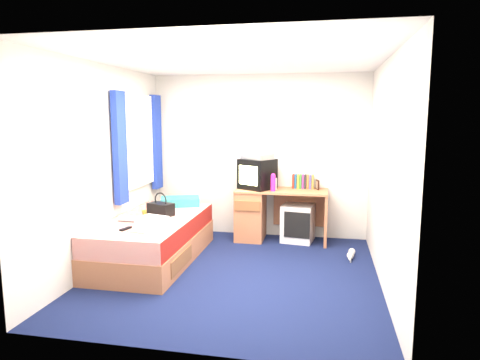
% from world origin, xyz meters
% --- Properties ---
extents(ground, '(3.40, 3.40, 0.00)m').
position_xyz_m(ground, '(0.00, 0.00, 0.00)').
color(ground, '#0C1438').
rests_on(ground, ground).
extents(room_shell, '(3.40, 3.40, 3.40)m').
position_xyz_m(room_shell, '(0.00, 0.00, 1.45)').
color(room_shell, white).
rests_on(room_shell, ground).
extents(bed, '(1.01, 2.00, 0.54)m').
position_xyz_m(bed, '(-1.10, 0.27, 0.27)').
color(bed, '#B6714C').
rests_on(bed, ground).
extents(pillow, '(0.62, 0.50, 0.12)m').
position_xyz_m(pillow, '(-1.01, 1.04, 0.60)').
color(pillow, '#1951A2').
rests_on(pillow, bed).
extents(desk, '(1.30, 0.55, 0.75)m').
position_xyz_m(desk, '(0.11, 1.44, 0.41)').
color(desk, '#B6714C').
rests_on(desk, ground).
extents(storage_cube, '(0.49, 0.49, 0.54)m').
position_xyz_m(storage_cube, '(0.62, 1.45, 0.27)').
color(storage_cube, silver).
rests_on(storage_cube, ground).
extents(crt_tv, '(0.58, 0.57, 0.43)m').
position_xyz_m(crt_tv, '(0.02, 1.44, 0.97)').
color(crt_tv, black).
rests_on(crt_tv, desk).
extents(vcr, '(0.50, 0.48, 0.08)m').
position_xyz_m(vcr, '(0.02, 1.44, 1.22)').
color(vcr, '#B5B6B8').
rests_on(vcr, crt_tv).
extents(book_row, '(0.31, 0.13, 0.20)m').
position_xyz_m(book_row, '(0.67, 1.60, 0.85)').
color(book_row, maroon).
rests_on(book_row, desk).
extents(picture_frame, '(0.06, 0.12, 0.14)m').
position_xyz_m(picture_frame, '(0.88, 1.53, 0.82)').
color(picture_frame, black).
rests_on(picture_frame, desk).
extents(pink_water_bottle, '(0.08, 0.08, 0.22)m').
position_xyz_m(pink_water_bottle, '(0.27, 1.29, 0.86)').
color(pink_water_bottle, '#EE2198').
rests_on(pink_water_bottle, desk).
extents(aerosol_can, '(0.06, 0.06, 0.17)m').
position_xyz_m(aerosol_can, '(0.29, 1.42, 0.83)').
color(aerosol_can, silver).
rests_on(aerosol_can, desk).
extents(handbag, '(0.36, 0.28, 0.30)m').
position_xyz_m(handbag, '(-1.05, 0.41, 0.63)').
color(handbag, black).
rests_on(handbag, bed).
extents(towel, '(0.36, 0.33, 0.10)m').
position_xyz_m(towel, '(-0.96, -0.09, 0.59)').
color(towel, white).
rests_on(towel, bed).
extents(magazine, '(0.32, 0.35, 0.01)m').
position_xyz_m(magazine, '(-1.24, 0.53, 0.55)').
color(magazine, yellow).
rests_on(magazine, bed).
extents(water_bottle, '(0.20, 0.07, 0.07)m').
position_xyz_m(water_bottle, '(-1.33, 0.03, 0.58)').
color(water_bottle, silver).
rests_on(water_bottle, bed).
extents(colour_swatch_fan, '(0.23, 0.09, 0.01)m').
position_xyz_m(colour_swatch_fan, '(-1.01, -0.39, 0.55)').
color(colour_swatch_fan, '#F49C36').
rests_on(colour_swatch_fan, bed).
extents(remote_control, '(0.09, 0.17, 0.02)m').
position_xyz_m(remote_control, '(-1.19, -0.31, 0.55)').
color(remote_control, black).
rests_on(remote_control, bed).
extents(window_assembly, '(0.11, 1.42, 1.40)m').
position_xyz_m(window_assembly, '(-1.55, 0.90, 1.42)').
color(window_assembly, silver).
rests_on(window_assembly, room_shell).
extents(white_heels, '(0.14, 0.38, 0.09)m').
position_xyz_m(white_heels, '(1.33, 0.78, 0.04)').
color(white_heels, silver).
rests_on(white_heels, ground).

